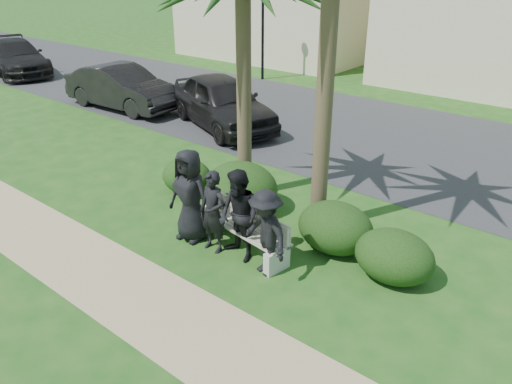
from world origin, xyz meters
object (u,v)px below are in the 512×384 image
car_a (222,102)px  man_d (265,233)px  park_bench (239,230)px  man_b (213,212)px  street_lamp (263,11)px  man_c (239,216)px  car_b (122,87)px  man_a (190,196)px  car_c (16,57)px

car_a → man_d: bearing=-110.7°
park_bench → man_b: size_ratio=1.49×
street_lamp → car_a: 7.41m
park_bench → car_a: bearing=143.4°
man_c → car_b: 11.02m
man_d → car_a: 8.44m
street_lamp → car_b: (-0.93, -6.96, -2.18)m
man_b → man_d: man_b is taller
man_a → car_a: bearing=124.6°
car_b → car_c: car_c is taller
man_c → man_d: size_ratio=1.09×
park_bench → car_c: bearing=172.6°
man_a → man_c: 1.20m
park_bench → man_b: 0.64m
man_c → car_b: (-9.87, 4.90, -0.09)m
park_bench → man_b: bearing=-121.1°
man_b → car_b: bearing=150.4°
man_a → car_a: man_a is taller
man_d → car_b: (-10.54, 4.97, -0.03)m
man_b → car_b: (-9.31, 4.98, -0.03)m
man_a → man_c: size_ratio=1.07×
car_a → car_b: 4.34m
man_b → car_b: size_ratio=0.34×
man_b → car_a: bearing=130.0°
street_lamp → car_a: street_lamp is taller
park_bench → car_c: size_ratio=0.44×
man_d → car_c: bearing=179.7°
street_lamp → park_bench: bearing=-53.1°
street_lamp → car_c: street_lamp is taller
park_bench → man_a: man_a is taller
car_c → street_lamp: bearing=-41.3°
man_a → man_d: 1.86m
man_b → park_bench: bearing=49.1°
street_lamp → car_b: street_lamp is taller
park_bench → car_c: car_c is taller
man_b → man_d: size_ratio=1.00×
park_bench → man_b: man_b is taller
man_d → car_c: man_d is taller
park_bench → man_b: (-0.30, -0.37, 0.43)m
park_bench → car_a: 7.54m
park_bench → man_c: size_ratio=1.37×
man_b → man_c: man_c is taller
park_bench → man_c: 0.63m
park_bench → man_d: bearing=-12.8°
man_d → car_b: size_ratio=0.34×
man_b → car_c: 18.86m
man_b → car_b: 10.56m
man_b → car_c: bearing=161.5°
man_b → car_c: (-18.04, 5.52, -0.02)m
man_a → man_d: man_a is taller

